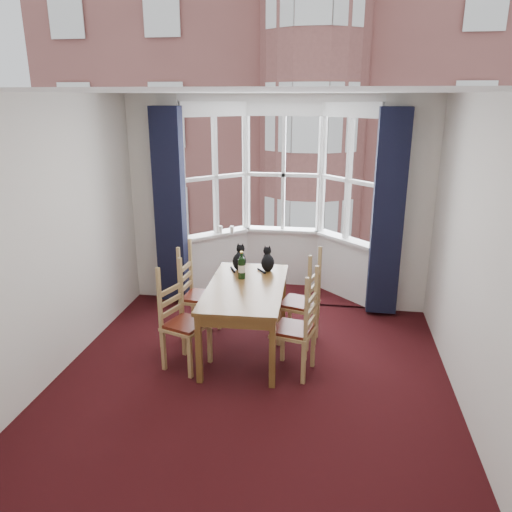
% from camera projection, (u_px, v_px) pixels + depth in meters
% --- Properties ---
extents(floor, '(4.50, 4.50, 0.00)m').
position_uv_depth(floor, '(249.00, 390.00, 4.93)').
color(floor, black).
rests_on(floor, ground).
extents(ceiling, '(4.50, 4.50, 0.00)m').
position_uv_depth(ceiling, '(247.00, 92.00, 4.07)').
color(ceiling, white).
rests_on(ceiling, floor).
extents(wall_left, '(0.00, 4.50, 4.50)m').
position_uv_depth(wall_left, '(43.00, 245.00, 4.80)').
color(wall_left, silver).
rests_on(wall_left, floor).
extents(wall_right, '(0.00, 4.50, 4.50)m').
position_uv_depth(wall_right, '(481.00, 266.00, 4.20)').
color(wall_right, silver).
rests_on(wall_right, floor).
extents(wall_near, '(4.00, 0.00, 4.00)m').
position_uv_depth(wall_near, '(167.00, 396.00, 2.38)').
color(wall_near, silver).
rests_on(wall_near, floor).
extents(wall_back_pier_left, '(0.70, 0.12, 2.80)m').
position_uv_depth(wall_back_pier_left, '(158.00, 200.00, 6.86)').
color(wall_back_pier_left, silver).
rests_on(wall_back_pier_left, floor).
extents(wall_back_pier_right, '(0.70, 0.12, 2.80)m').
position_uv_depth(wall_back_pier_right, '(405.00, 208.00, 6.37)').
color(wall_back_pier_right, silver).
rests_on(wall_back_pier_right, floor).
extents(bay_window, '(2.76, 0.94, 2.80)m').
position_uv_depth(bay_window, '(281.00, 197.00, 7.09)').
color(bay_window, white).
rests_on(bay_window, floor).
extents(curtain_left, '(0.38, 0.22, 2.60)m').
position_uv_depth(curtain_left, '(170.00, 207.00, 6.67)').
color(curtain_left, black).
rests_on(curtain_left, floor).
extents(curtain_right, '(0.38, 0.22, 2.60)m').
position_uv_depth(curtain_right, '(388.00, 214.00, 6.25)').
color(curtain_right, black).
rests_on(curtain_right, floor).
extents(dining_table, '(0.89, 1.58, 0.78)m').
position_uv_depth(dining_table, '(246.00, 293.00, 5.50)').
color(dining_table, brown).
rests_on(dining_table, floor).
extents(chair_left_near, '(0.52, 0.53, 0.92)m').
position_uv_depth(chair_left_near, '(179.00, 324.00, 5.26)').
color(chair_left_near, tan).
rests_on(chair_left_near, floor).
extents(chair_left_far, '(0.43, 0.45, 0.92)m').
position_uv_depth(chair_left_far, '(193.00, 297.00, 5.97)').
color(chair_left_far, tan).
rests_on(chair_left_far, floor).
extents(chair_right_near, '(0.48, 0.50, 0.92)m').
position_uv_depth(chair_right_near, '(302.00, 332.00, 5.08)').
color(chair_right_near, tan).
rests_on(chair_right_near, floor).
extents(chair_right_far, '(0.50, 0.51, 0.92)m').
position_uv_depth(chair_right_far, '(306.00, 306.00, 5.72)').
color(chair_right_far, tan).
rests_on(chair_right_far, floor).
extents(cat_left, '(0.16, 0.23, 0.31)m').
position_uv_depth(cat_left, '(240.00, 260.00, 5.97)').
color(cat_left, black).
rests_on(cat_left, dining_table).
extents(cat_right, '(0.20, 0.24, 0.30)m').
position_uv_depth(cat_right, '(268.00, 261.00, 5.93)').
color(cat_right, black).
rests_on(cat_right, dining_table).
extents(wine_bottle, '(0.08, 0.08, 0.32)m').
position_uv_depth(wine_bottle, '(242.00, 267.00, 5.66)').
color(wine_bottle, black).
rests_on(wine_bottle, dining_table).
extents(candle_tall, '(0.06, 0.06, 0.10)m').
position_uv_depth(candle_tall, '(220.00, 230.00, 7.22)').
color(candle_tall, white).
rests_on(candle_tall, bay_window).
extents(candle_short, '(0.06, 0.06, 0.10)m').
position_uv_depth(candle_short, '(232.00, 230.00, 7.22)').
color(candle_short, white).
rests_on(candle_short, bay_window).
extents(street, '(80.00, 80.00, 0.00)m').
position_uv_depth(street, '(323.00, 220.00, 37.08)').
color(street, '#333335').
rests_on(street, ground).
extents(tenement_building, '(18.40, 7.80, 15.20)m').
position_uv_depth(tenement_building, '(316.00, 131.00, 17.61)').
color(tenement_building, '#91514B').
rests_on(tenement_building, street).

